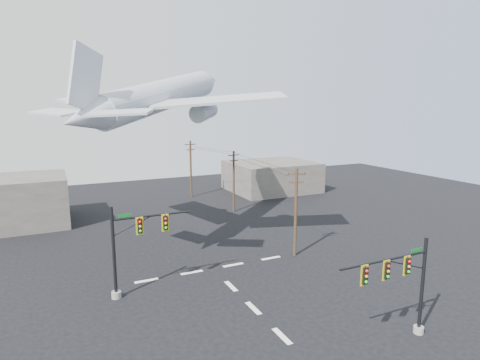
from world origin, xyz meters
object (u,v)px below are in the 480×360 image
utility_pole_a (296,211)px  utility_pole_b (234,180)px  airliner (162,96)px  signal_mast_far (131,248)px  utility_pole_c (191,168)px  signal_mast_near (404,285)px

utility_pole_a → utility_pole_b: utility_pole_a is taller
utility_pole_b → airliner: bearing=-153.2°
signal_mast_far → utility_pole_a: 16.10m
signal_mast_far → airliner: size_ratio=0.32×
utility_pole_b → utility_pole_c: bearing=89.9°
utility_pole_a → utility_pole_c: 29.48m
utility_pole_a → utility_pole_c: bearing=113.3°
signal_mast_near → utility_pole_a: utility_pole_a is taller
signal_mast_far → utility_pole_a: utility_pole_a is taller
signal_mast_far → signal_mast_near: bearing=-43.7°
utility_pole_b → airliner: size_ratio=0.38×
signal_mast_near → utility_pole_c: bearing=88.4°
airliner → utility_pole_b: bearing=-5.7°
airliner → utility_pole_a: bearing=-82.1°
utility_pole_a → utility_pole_b: size_ratio=1.02×
signal_mast_near → airliner: size_ratio=0.31×
utility_pole_c → signal_mast_near: bearing=-99.7°
utility_pole_a → airliner: size_ratio=0.39×
signal_mast_far → utility_pole_c: bearing=64.1°
signal_mast_near → airliner: 27.50m
utility_pole_b → signal_mast_far: bearing=-143.6°
signal_mast_near → airliner: airliner is taller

